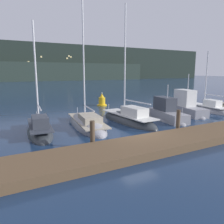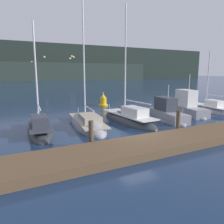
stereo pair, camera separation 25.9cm
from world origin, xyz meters
name	(u,v)px [view 1 (the left image)]	position (x,y,z in m)	size (l,w,h in m)	color
ground_plane	(135,138)	(0.00, 0.00, 0.00)	(400.00, 400.00, 0.00)	#192D4C
dock	(156,144)	(0.00, -2.12, 0.23)	(39.27, 2.80, 0.45)	brown
mooring_pile_2	(92,135)	(-3.25, -0.47, 0.80)	(0.28, 0.28, 1.59)	#4C3D2D
mooring_pile_3	(178,122)	(3.25, -0.47, 0.84)	(0.28, 0.28, 1.68)	#4C3D2D
sailboat_berth_4	(40,132)	(-5.36, 3.99, 0.15)	(2.22, 5.81, 8.28)	#2D3338
sailboat_berth_5	(87,125)	(-1.59, 4.57, 0.09)	(3.13, 7.85, 11.87)	gray
sailboat_berth_6	(129,121)	(2.08, 4.13, 0.13)	(2.42, 7.32, 10.56)	#2D3338
motorboat_berth_7	(167,116)	(5.60, 3.28, 0.37)	(2.52, 5.31, 3.69)	gray
motorboat_berth_8	(186,110)	(9.09, 4.24, 0.51)	(2.60, 5.25, 4.58)	gray
sailboat_berth_9	(207,110)	(12.56, 4.50, 0.14)	(2.15, 5.63, 7.09)	gray
channel_buoy	(102,101)	(4.04, 13.58, 0.61)	(1.23, 1.23, 1.71)	gold
hillside_backdrop	(10,63)	(-0.73, 107.82, 8.51)	(240.00, 23.00, 18.48)	#1E2823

